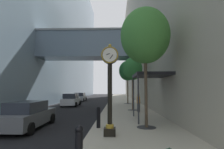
{
  "coord_description": "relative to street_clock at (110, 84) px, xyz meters",
  "views": [
    {
      "loc": [
        1.44,
        -2.1,
        2.32
      ],
      "look_at": [
        0.77,
        23.04,
        4.45
      ],
      "focal_mm": 27.99,
      "sensor_mm": 36.0,
      "label": 1
    }
  ],
  "objects": [
    {
      "name": "bollard_nearest",
      "position": [
        -0.71,
        -3.55,
        -1.79
      ],
      "size": [
        0.23,
        0.23,
        1.2
      ],
      "color": "black",
      "rests_on": "sidewalk_right"
    },
    {
      "name": "sidewalk_right",
      "position": [
        1.46,
        23.67,
        -2.49
      ],
      "size": [
        5.14,
        80.0,
        0.14
      ],
      "primitive_type": "cube",
      "color": "#BCB29E",
      "rests_on": "ground"
    },
    {
      "name": "storefront_awning",
      "position": [
        2.78,
        4.32,
        0.72
      ],
      "size": [
        2.4,
        3.6,
        3.3
      ],
      "color": "black",
      "rests_on": "sidewalk_right"
    },
    {
      "name": "car_grey_mid",
      "position": [
        -4.93,
        1.98,
        -1.78
      ],
      "size": [
        1.99,
        4.63,
        1.6
      ],
      "color": "slate",
      "rests_on": "ground"
    },
    {
      "name": "street_tree_mid_far",
      "position": [
        2.03,
        18.46,
        2.6
      ],
      "size": [
        2.67,
        2.67,
        6.57
      ],
      "color": "#333335",
      "rests_on": "sidewalk_right"
    },
    {
      "name": "street_tree_near",
      "position": [
        2.03,
        1.8,
        2.93
      ],
      "size": [
        2.91,
        2.91,
        7.05
      ],
      "color": "#333335",
      "rests_on": "sidewalk_right"
    },
    {
      "name": "ground_plane",
      "position": [
        -1.11,
        20.67,
        -2.56
      ],
      "size": [
        110.0,
        110.0,
        0.0
      ],
      "primitive_type": "plane",
      "color": "black",
      "rests_on": "ground"
    },
    {
      "name": "bollard_third",
      "position": [
        -0.71,
        1.64,
        -1.79
      ],
      "size": [
        0.23,
        0.23,
        1.2
      ],
      "color": "black",
      "rests_on": "sidewalk_right"
    },
    {
      "name": "car_white_far",
      "position": [
        -6.02,
        15.89,
        -1.73
      ],
      "size": [
        2.19,
        4.38,
        1.72
      ],
      "color": "silver",
      "rests_on": "ground"
    },
    {
      "name": "pedestrian_walking",
      "position": [
        2.45,
        8.73,
        -1.5
      ],
      "size": [
        0.41,
        0.5,
        1.74
      ],
      "color": "#23232D",
      "rests_on": "sidewalk_right"
    },
    {
      "name": "street_clock",
      "position": [
        0.0,
        0.0,
        0.0
      ],
      "size": [
        0.84,
        0.55,
        4.41
      ],
      "color": "black",
      "rests_on": "sidewalk_right"
    },
    {
      "name": "street_tree_mid_near",
      "position": [
        2.03,
        10.13,
        1.91
      ],
      "size": [
        2.09,
        2.09,
        5.57
      ],
      "color": "#333335",
      "rests_on": "sidewalk_right"
    },
    {
      "name": "building_block_right",
      "position": [
        8.52,
        23.67,
        13.95
      ],
      "size": [
        9.0,
        80.0,
        33.02
      ],
      "color": "#A89E89",
      "rests_on": "ground"
    },
    {
      "name": "car_silver_near",
      "position": [
        -6.8,
        25.46,
        -1.76
      ],
      "size": [
        2.11,
        4.14,
        1.64
      ],
      "color": "#B7BABF",
      "rests_on": "ground"
    },
    {
      "name": "building_block_left",
      "position": [
        -13.79,
        23.61,
        14.71
      ],
      "size": [
        22.68,
        80.0,
        34.65
      ],
      "color": "#849EB2",
      "rests_on": "ground"
    }
  ]
}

